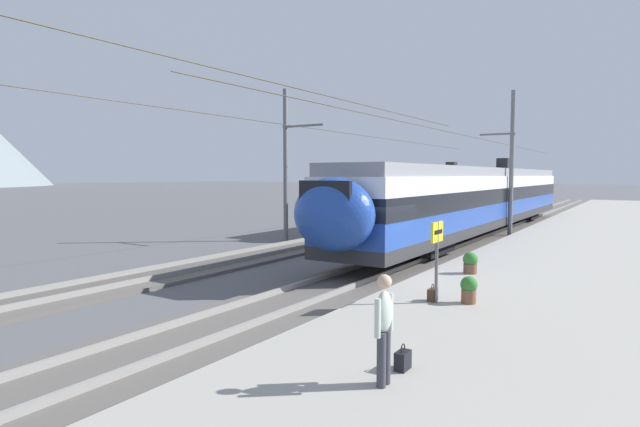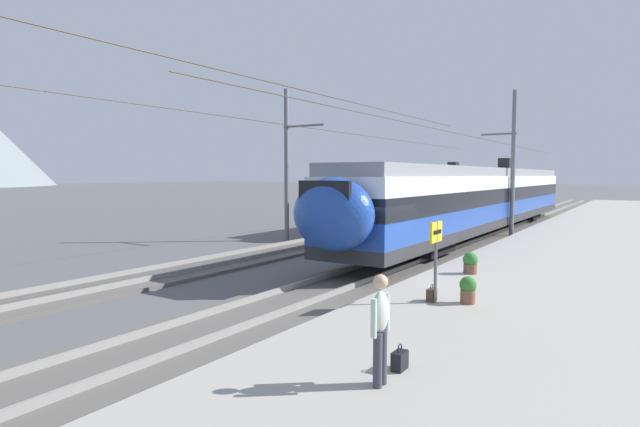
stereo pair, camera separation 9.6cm
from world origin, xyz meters
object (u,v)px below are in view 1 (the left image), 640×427
object	(u,v)px
train_far_track	(431,191)
potted_plant_platform_edge	(470,262)
platform_sign	(437,243)
handbag_near_sign	(433,295)
catenary_mast_mid	(510,162)
train_near_platform	(480,197)
passenger_walking	(384,324)
catenary_mast_far_side	(288,162)
handbag_beside_passenger	(403,360)
potted_plant_by_shelter	(469,288)

from	to	relation	value
train_far_track	potted_plant_platform_edge	bearing A→B (deg)	-156.37
platform_sign	handbag_near_sign	bearing A→B (deg)	50.21
handbag_near_sign	train_far_track	bearing A→B (deg)	20.60
train_far_track	catenary_mast_mid	bearing A→B (deg)	-136.83
train_near_platform	platform_sign	world-z (taller)	train_near_platform
platform_sign	passenger_walking	bearing A→B (deg)	-168.38
catenary_mast_far_side	train_far_track	bearing A→B (deg)	-7.47
train_near_platform	handbag_beside_passenger	xyz separation A→B (m)	(-21.43, -4.66, -1.78)
train_far_track	potted_plant_by_shelter	bearing A→B (deg)	-157.54
platform_sign	passenger_walking	distance (m)	5.38
potted_plant_by_shelter	catenary_mast_far_side	bearing A→B (deg)	53.06
train_near_platform	passenger_walking	bearing A→B (deg)	-168.10
passenger_walking	handbag_near_sign	size ratio (longest dim) A/B	3.81
train_near_platform	potted_plant_platform_edge	xyz separation A→B (m)	(-12.69, -3.20, -1.57)
train_far_track	potted_plant_platform_edge	xyz separation A→B (m)	(-20.88, -9.14, -1.56)
catenary_mast_mid	handbag_near_sign	bearing A→B (deg)	-173.42
train_far_track	platform_sign	world-z (taller)	train_far_track
platform_sign	passenger_walking	xyz separation A→B (m)	(-5.24, -1.08, -0.54)
catenary_mast_mid	platform_sign	distance (m)	17.49
passenger_walking	potted_plant_by_shelter	distance (m)	5.66
train_near_platform	catenary_mast_far_side	world-z (taller)	catenary_mast_far_side
catenary_mast_mid	potted_plant_platform_edge	xyz separation A→B (m)	(-12.96, -1.71, -3.50)
train_far_track	handbag_near_sign	size ratio (longest dim) A/B	65.56
catenary_mast_far_side	passenger_walking	size ratio (longest dim) A/B	26.39
train_far_track	potted_plant_by_shelter	xyz separation A→B (m)	(-24.74, -10.23, -1.56)
catenary_mast_mid	platform_sign	size ratio (longest dim) A/B	22.12
potted_plant_by_shelter	passenger_walking	bearing A→B (deg)	-176.15
platform_sign	passenger_walking	world-z (taller)	platform_sign
train_far_track	passenger_walking	world-z (taller)	train_far_track
platform_sign	potted_plant_platform_edge	distance (m)	4.39
passenger_walking	handbag_near_sign	world-z (taller)	passenger_walking
platform_sign	train_near_platform	bearing A→B (deg)	11.99
train_far_track	catenary_mast_mid	distance (m)	11.03
potted_plant_by_shelter	potted_plant_platform_edge	bearing A→B (deg)	15.76
train_near_platform	potted_plant_by_shelter	world-z (taller)	train_near_platform
handbag_near_sign	potted_plant_by_shelter	world-z (taller)	potted_plant_by_shelter
potted_plant_platform_edge	train_far_track	bearing A→B (deg)	23.63
platform_sign	handbag_near_sign	distance (m)	1.33
platform_sign	potted_plant_by_shelter	size ratio (longest dim) A/B	2.99
train_near_platform	catenary_mast_mid	size ratio (longest dim) A/B	0.75
train_near_platform	catenary_mast_far_side	xyz separation A→B (m)	(-7.33, 7.97, 1.92)
passenger_walking	handbag_beside_passenger	xyz separation A→B (m)	(0.73, 0.01, -0.79)
handbag_beside_passenger	potted_plant_platform_edge	xyz separation A→B (m)	(8.74, 1.46, 0.21)
passenger_walking	handbag_beside_passenger	distance (m)	1.08
train_far_track	potted_plant_by_shelter	size ratio (longest dim) A/B	43.12
handbag_near_sign	potted_plant_by_shelter	distance (m)	0.90
passenger_walking	platform_sign	bearing A→B (deg)	11.62
train_far_track	catenary_mast_far_side	xyz separation A→B (m)	(-15.52, 2.03, 1.93)
catenary_mast_mid	potted_plant_by_shelter	xyz separation A→B (m)	(-16.82, -2.80, -3.49)
train_near_platform	potted_plant_by_shelter	xyz separation A→B (m)	(-16.55, -4.29, -1.57)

